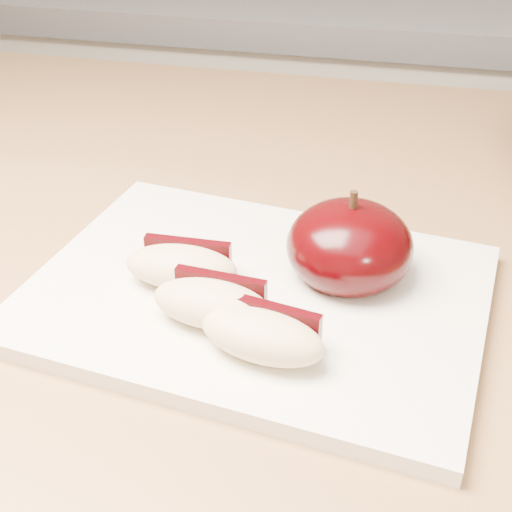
# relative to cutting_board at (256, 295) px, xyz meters

# --- Properties ---
(back_cabinet) EXTENTS (2.40, 0.62, 0.94)m
(back_cabinet) POSITION_rel_cutting_board_xyz_m (-0.06, 0.83, -0.44)
(back_cabinet) COLOR silver
(back_cabinet) RESTS_ON ground
(cutting_board) EXTENTS (0.32, 0.25, 0.01)m
(cutting_board) POSITION_rel_cutting_board_xyz_m (0.00, 0.00, 0.00)
(cutting_board) COLOR white
(cutting_board) RESTS_ON island_counter
(apple_half) EXTENTS (0.10, 0.10, 0.07)m
(apple_half) POSITION_rel_cutting_board_xyz_m (0.06, 0.03, 0.03)
(apple_half) COLOR black
(apple_half) RESTS_ON cutting_board
(apple_wedge_a) EXTENTS (0.07, 0.04, 0.03)m
(apple_wedge_a) POSITION_rel_cutting_board_xyz_m (-0.05, -0.00, 0.02)
(apple_wedge_a) COLOR beige
(apple_wedge_a) RESTS_ON cutting_board
(apple_wedge_b) EXTENTS (0.08, 0.04, 0.03)m
(apple_wedge_b) POSITION_rel_cutting_board_xyz_m (-0.02, -0.04, 0.02)
(apple_wedge_b) COLOR beige
(apple_wedge_b) RESTS_ON cutting_board
(apple_wedge_c) EXTENTS (0.08, 0.05, 0.03)m
(apple_wedge_c) POSITION_rel_cutting_board_xyz_m (0.02, -0.06, 0.02)
(apple_wedge_c) COLOR beige
(apple_wedge_c) RESTS_ON cutting_board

